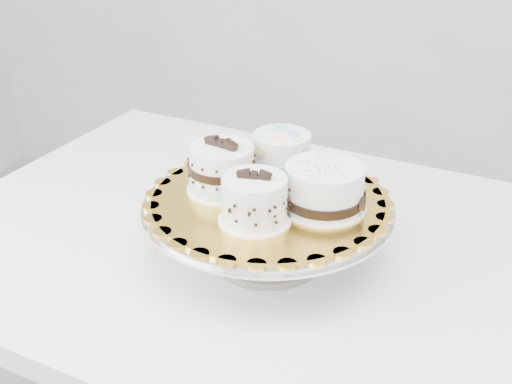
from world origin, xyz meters
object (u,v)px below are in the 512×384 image
(cake_swirl, at_px, (254,201))
(cake_banded, at_px, (222,170))
(table, at_px, (281,285))
(cake_board, at_px, (268,199))
(cake_ribbon, at_px, (325,188))
(cake_dots, at_px, (281,154))
(cake_stand, at_px, (268,219))

(cake_swirl, height_order, cake_banded, cake_banded)
(table, relative_size, cake_board, 3.67)
(cake_ribbon, bearing_deg, cake_swirl, -148.98)
(cake_dots, distance_m, cake_ribbon, 0.12)
(cake_stand, relative_size, cake_board, 1.09)
(table, bearing_deg, cake_ribbon, -26.38)
(table, height_order, cake_board, cake_board)
(cake_board, relative_size, cake_dots, 3.05)
(cake_stand, xyz_separation_m, cake_swirl, (0.00, -0.07, 0.07))
(cake_board, height_order, cake_banded, cake_banded)
(cake_swirl, xyz_separation_m, cake_dots, (-0.01, 0.15, 0.00))
(cake_banded, relative_size, cake_dots, 1.06)
(table, height_order, cake_swirl, cake_swirl)
(table, distance_m, cake_swirl, 0.25)
(table, relative_size, cake_stand, 3.37)
(cake_stand, distance_m, cake_board, 0.03)
(cake_swirl, bearing_deg, cake_board, 84.56)
(cake_banded, bearing_deg, cake_board, 13.17)
(cake_board, bearing_deg, cake_stand, 0.00)
(cake_stand, relative_size, cake_dots, 3.32)
(cake_board, distance_m, cake_banded, 0.08)
(cake_stand, distance_m, cake_ribbon, 0.11)
(cake_dots, bearing_deg, cake_swirl, -100.09)
(table, relative_size, cake_swirl, 12.42)
(table, bearing_deg, cake_board, -90.73)
(cake_swirl, distance_m, cake_banded, 0.10)
(cake_stand, height_order, cake_ribbon, cake_ribbon)
(cake_banded, relative_size, cake_ribbon, 0.90)
(cake_banded, bearing_deg, cake_ribbon, 14.83)
(cake_board, xyz_separation_m, cake_dots, (-0.01, 0.09, 0.04))
(table, xyz_separation_m, cake_banded, (-0.08, -0.05, 0.22))
(cake_stand, bearing_deg, cake_board, 180.00)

